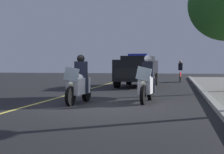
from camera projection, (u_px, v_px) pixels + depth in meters
ground_plane at (101, 107)px, 10.37m from camera, size 80.00×80.00×0.00m
curb_strip at (218, 108)px, 9.65m from camera, size 48.00×0.24×0.15m
lane_stripe_center at (31, 105)px, 10.85m from camera, size 48.00×0.12×0.01m
police_motorcycle_lead_left at (79, 84)px, 11.34m from camera, size 2.14×0.62×1.72m
police_motorcycle_lead_right at (147, 83)px, 11.72m from camera, size 2.14×0.62×1.72m
police_suv at (137, 69)px, 20.31m from camera, size 5.04×2.38×2.05m
cyclist_background at (180, 71)px, 25.15m from camera, size 1.76×0.34×1.69m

